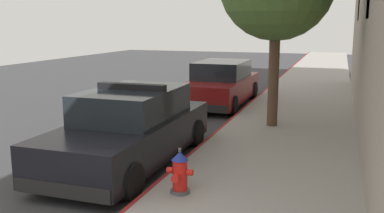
% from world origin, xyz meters
% --- Properties ---
extents(ground_plane, '(30.08, 60.00, 0.20)m').
position_xyz_m(ground_plane, '(-4.32, 10.00, -0.10)').
color(ground_plane, '#353538').
extents(sidewalk_pavement, '(3.36, 60.00, 0.16)m').
position_xyz_m(sidewalk_pavement, '(1.68, 10.00, 0.08)').
color(sidewalk_pavement, gray).
rests_on(sidewalk_pavement, ground).
extents(curb_painted_edge, '(0.08, 60.00, 0.16)m').
position_xyz_m(curb_painted_edge, '(-0.04, 10.00, 0.08)').
color(curb_painted_edge, maroon).
rests_on(curb_painted_edge, ground).
extents(police_cruiser, '(1.94, 4.84, 1.68)m').
position_xyz_m(police_cruiser, '(-1.15, 4.28, 0.74)').
color(police_cruiser, black).
rests_on(police_cruiser, ground).
extents(parked_car_silver_ahead, '(1.94, 4.84, 1.56)m').
position_xyz_m(parked_car_silver_ahead, '(-1.15, 11.39, 0.74)').
color(parked_car_silver_ahead, maroon).
rests_on(parked_car_silver_ahead, ground).
extents(fire_hydrant, '(0.44, 0.40, 0.76)m').
position_xyz_m(fire_hydrant, '(0.51, 2.72, 0.51)').
color(fire_hydrant, '#4C4C51').
rests_on(fire_hydrant, sidewalk_pavement).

